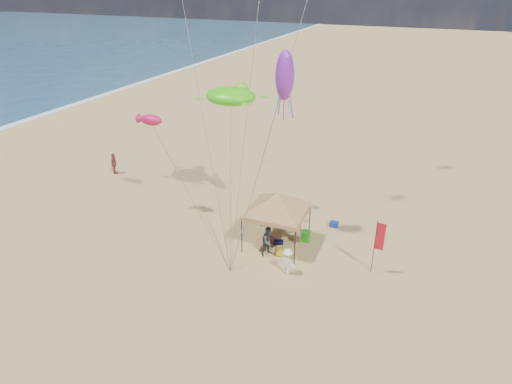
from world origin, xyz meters
TOP-DOWN VIEW (x-y plane):
  - ground at (0.00, 0.00)m, footprint 280.00×280.00m
  - canopy_tent at (0.85, 4.26)m, footprint 6.64×6.64m
  - feather_flag at (6.96, 3.65)m, footprint 0.50×0.06m
  - cooler_red at (0.26, 4.25)m, footprint 0.54×0.38m
  - cooler_blue at (3.64, 7.69)m, footprint 0.54×0.38m
  - bag_navy at (1.00, 4.21)m, footprint 0.69×0.54m
  - bag_orange at (-0.98, 7.50)m, footprint 0.54×0.69m
  - chair_green at (2.44, 5.30)m, footprint 0.50×0.50m
  - chair_yellow at (-1.46, 6.19)m, footprint 0.50×0.50m
  - crate_grey at (1.87, 3.18)m, footprint 0.34×0.30m
  - beach_cart at (1.78, 3.17)m, footprint 0.90×0.50m
  - person_near_a at (2.02, 4.83)m, footprint 0.71×0.70m
  - person_near_b at (0.83, 2.98)m, footprint 1.11×1.15m
  - person_near_c at (2.49, 1.63)m, footprint 1.16×0.86m
  - person_far_a at (-15.56, 8.97)m, footprint 0.81×1.15m
  - turtle_kite at (-3.44, 6.96)m, footprint 3.77×3.29m
  - fish_kite at (-8.23, 4.99)m, footprint 1.74×1.31m
  - squid_kite at (0.56, 5.73)m, footprint 1.41×1.41m

SIDE VIEW (x-z plane):
  - ground at x=0.00m, z-range 0.00..0.00m
  - crate_grey at x=1.87m, z-range 0.00..0.28m
  - bag_navy at x=1.00m, z-range 0.00..0.36m
  - bag_orange at x=-0.98m, z-range 0.00..0.36m
  - cooler_red at x=0.26m, z-range 0.00..0.38m
  - cooler_blue at x=3.64m, z-range 0.00..0.38m
  - beach_cart at x=1.78m, z-range 0.08..0.32m
  - chair_green at x=2.44m, z-range 0.00..0.70m
  - chair_yellow at x=-1.46m, z-range 0.00..0.70m
  - person_near_c at x=2.49m, z-range 0.00..1.61m
  - person_near_a at x=2.02m, z-range 0.00..1.66m
  - person_far_a at x=-15.56m, z-range 0.00..1.81m
  - person_near_b at x=0.83m, z-range 0.00..1.87m
  - feather_flag at x=6.96m, z-range 0.54..3.82m
  - canopy_tent at x=0.85m, z-range 1.36..5.46m
  - fish_kite at x=-8.23m, z-range 6.32..7.02m
  - turtle_kite at x=-3.44m, z-range 7.69..8.77m
  - squid_kite at x=0.56m, z-range 8.67..11.45m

